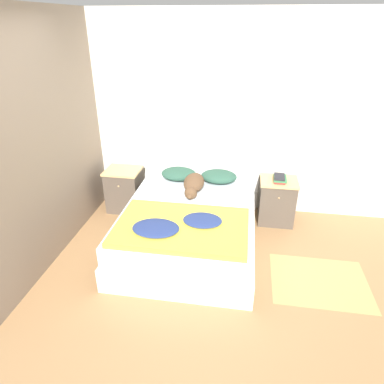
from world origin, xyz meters
name	(u,v)px	position (x,y,z in m)	size (l,w,h in m)	color
ground_plane	(169,312)	(0.00, 0.00, 0.00)	(16.00, 16.00, 0.00)	#997047
wall_back	(202,117)	(0.00, 2.13, 1.27)	(9.00, 0.06, 2.55)	silver
wall_side_left	(56,136)	(-1.46, 1.05, 1.27)	(0.06, 3.10, 2.55)	gray
bed	(189,226)	(0.01, 1.08, 0.25)	(1.50, 1.91, 0.50)	silver
headboard	(201,169)	(0.01, 2.06, 0.56)	(1.58, 0.06, 1.08)	silver
nightstand_left	(125,190)	(-1.03, 1.79, 0.30)	(0.47, 0.41, 0.60)	#4C4238
nightstand_right	(277,201)	(1.04, 1.79, 0.30)	(0.47, 0.41, 0.60)	#4C4238
pillow_left	(179,174)	(-0.26, 1.82, 0.58)	(0.47, 0.34, 0.16)	#284C3D
pillow_right	(219,176)	(0.27, 1.82, 0.58)	(0.47, 0.34, 0.16)	#284C3D
quilt	(181,226)	(0.00, 0.61, 0.54)	(1.33, 0.89, 0.10)	yellow
dog	(194,184)	(-0.01, 1.51, 0.59)	(0.25, 0.63, 0.19)	brown
book_stack	(280,178)	(1.04, 1.77, 0.63)	(0.17, 0.23, 0.07)	#AD2D28
rug	(319,281)	(1.44, 0.64, 0.00)	(0.97, 0.78, 0.00)	tan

